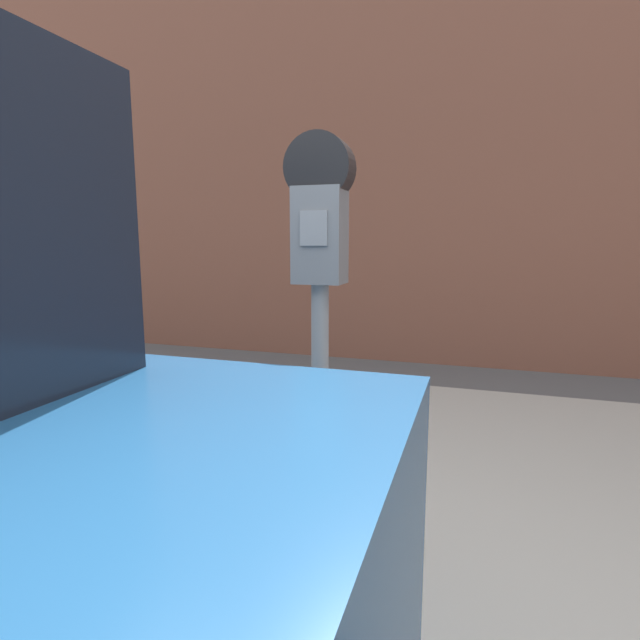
% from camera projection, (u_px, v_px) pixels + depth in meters
% --- Properties ---
extents(sidewalk, '(24.00, 2.80, 0.14)m').
position_uv_depth(sidewalk, '(362.00, 459.00, 2.90)').
color(sidewalk, '#BCB7AD').
rests_on(sidewalk, ground_plane).
extents(building_facade, '(24.00, 0.30, 5.78)m').
position_uv_depth(building_facade, '(428.00, 89.00, 5.18)').
color(building_facade, '#935642').
rests_on(building_facade, ground_plane).
extents(parking_meter, '(0.22, 0.14, 1.54)m').
position_uv_depth(parking_meter, '(320.00, 265.00, 1.69)').
color(parking_meter, gray).
rests_on(parking_meter, sidewalk).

